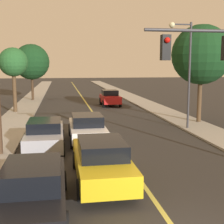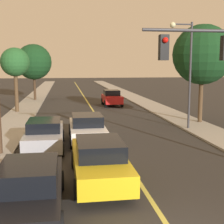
% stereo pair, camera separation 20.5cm
% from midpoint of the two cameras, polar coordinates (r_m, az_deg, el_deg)
% --- Properties ---
extents(road_surface, '(10.03, 80.00, 0.01)m').
position_cam_midpoint_polar(road_surface, '(42.52, -5.04, 2.87)').
color(road_surface, '#2D2B28').
rests_on(road_surface, ground).
extents(sidewalk_left, '(2.50, 80.00, 0.12)m').
position_cam_midpoint_polar(sidewalk_left, '(42.58, -13.49, 2.75)').
color(sidewalk_left, '#9E998E').
rests_on(sidewalk_left, ground).
extents(sidewalk_right, '(2.50, 80.00, 0.12)m').
position_cam_midpoint_polar(sidewalk_right, '(43.36, 3.26, 3.07)').
color(sidewalk_right, '#9E998E').
rests_on(sidewalk_right, ground).
extents(car_near_lane_front, '(1.93, 5.02, 1.57)m').
position_cam_midpoint_polar(car_near_lane_front, '(11.33, -1.82, -8.71)').
color(car_near_lane_front, gold).
rests_on(car_near_lane_front, ground).
extents(car_near_lane_second, '(1.95, 4.66, 1.52)m').
position_cam_midpoint_polar(car_near_lane_second, '(17.20, -4.25, -2.81)').
color(car_near_lane_second, white).
rests_on(car_near_lane_second, ground).
extents(car_outer_lane_front, '(1.88, 4.77, 1.50)m').
position_cam_midpoint_polar(car_outer_lane_front, '(9.30, -14.15, -13.20)').
color(car_outer_lane_front, black).
rests_on(car_outer_lane_front, ground).
extents(car_outer_lane_second, '(1.91, 4.80, 1.51)m').
position_cam_midpoint_polar(car_outer_lane_second, '(15.91, -11.85, -3.94)').
color(car_outer_lane_second, '#A5A8B2').
rests_on(car_outer_lane_second, ground).
extents(car_far_oncoming, '(1.90, 3.84, 1.64)m').
position_cam_midpoint_polar(car_far_oncoming, '(32.35, 0.14, 2.62)').
color(car_far_oncoming, red).
rests_on(car_far_oncoming, ground).
extents(streetlamp_right, '(1.50, 0.36, 6.72)m').
position_cam_midpoint_polar(streetlamp_right, '(20.50, 13.57, 9.04)').
color(streetlamp_right, '#333338').
rests_on(streetlamp_right, ground).
extents(tree_left_near, '(2.49, 2.49, 5.58)m').
position_cam_midpoint_polar(tree_left_near, '(28.52, -17.12, 8.60)').
color(tree_left_near, '#4C3823').
rests_on(tree_left_near, ground).
extents(tree_left_far, '(4.12, 4.12, 6.51)m').
position_cam_midpoint_polar(tree_left_far, '(37.97, -13.96, 8.86)').
color(tree_left_far, '#3D2B1C').
rests_on(tree_left_far, ground).
extents(tree_right_near, '(4.20, 4.20, 6.90)m').
position_cam_midpoint_polar(tree_right_near, '(23.16, 16.47, 10.01)').
color(tree_right_near, '#4C3823').
rests_on(tree_right_near, ground).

